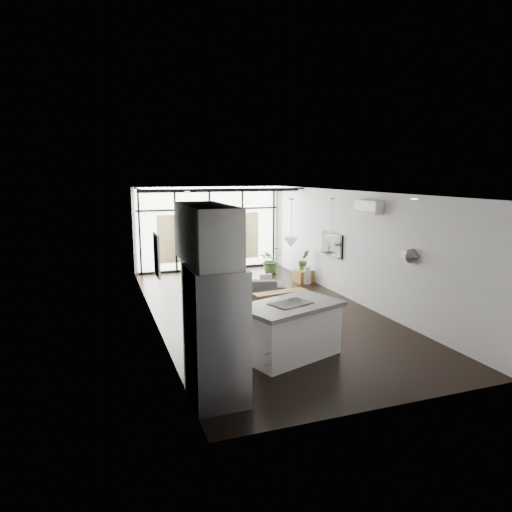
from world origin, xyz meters
TOP-DOWN VIEW (x-y plane):
  - floor at (0.00, 0.00)m, footprint 5.00×10.00m
  - ceiling at (0.00, 0.00)m, footprint 5.00×10.00m
  - wall_left at (-2.50, 0.00)m, footprint 0.02×10.00m
  - wall_right at (2.50, 0.00)m, footprint 0.02×10.00m
  - wall_back at (0.00, 5.00)m, footprint 5.00×0.02m
  - wall_front at (0.00, -5.00)m, footprint 5.00×0.02m
  - glazing at (0.00, 4.88)m, footprint 5.00×0.20m
  - skylight at (0.00, 4.00)m, footprint 4.70×1.90m
  - neighbour_building at (0.00, 4.95)m, footprint 3.50×0.02m
  - island at (-0.48, -2.87)m, footprint 2.02×1.57m
  - cooktop at (-0.48, -2.87)m, footprint 0.82×0.67m
  - fridge at (-2.12, -3.95)m, footprint 0.75×0.94m
  - appliance_column at (-2.08, -3.15)m, footprint 0.62×0.65m
  - upper_cabinets at (-2.12, -3.50)m, footprint 0.62×1.75m
  - pendant_left at (-0.40, -2.65)m, footprint 0.26×0.26m
  - pendant_right at (0.40, -2.65)m, footprint 0.26×0.26m
  - sofa at (-0.03, 0.93)m, footprint 2.04×1.08m
  - console_bench at (0.45, -0.16)m, footprint 1.39×0.50m
  - pouf at (0.05, 1.93)m, footprint 0.60×0.60m
  - crate at (2.19, 2.18)m, footprint 0.53×0.53m
  - plant_tall at (1.75, 3.74)m, footprint 1.05×1.10m
  - plant_crate at (2.19, 2.18)m, footprint 0.34×0.62m
  - milk_can at (2.20, 1.98)m, footprint 0.28×0.28m
  - bistro_set at (0.14, 4.20)m, footprint 1.70×0.75m
  - tv at (2.46, 1.00)m, footprint 0.05×1.10m
  - ac_unit at (2.38, -0.80)m, footprint 0.22×0.90m
  - framed_art at (-2.47, -0.50)m, footprint 0.04×0.70m

SIDE VIEW (x-z plane):
  - floor at x=0.00m, z-range 0.00..0.00m
  - crate at x=2.19m, z-range 0.00..0.37m
  - pouf at x=0.05m, z-range 0.00..0.42m
  - console_bench at x=0.45m, z-range 0.00..0.44m
  - milk_can at x=2.20m, z-range 0.00..0.51m
  - plant_tall at x=1.75m, z-range 0.00..0.68m
  - sofa at x=-0.03m, z-range 0.00..0.77m
  - bistro_set at x=0.14m, z-range 0.00..0.80m
  - island at x=-0.48m, z-range 0.00..0.97m
  - plant_crate at x=2.19m, z-range 0.37..0.64m
  - fridge at x=-2.12m, z-range 0.00..1.95m
  - cooktop at x=-0.48m, z-range 0.97..0.98m
  - neighbour_building at x=0.00m, z-range 0.30..1.90m
  - appliance_column at x=-2.08m, z-range 0.00..2.40m
  - tv at x=2.46m, z-range 0.98..1.62m
  - wall_left at x=-2.50m, z-range 0.00..2.80m
  - wall_right at x=2.50m, z-range 0.00..2.80m
  - wall_back at x=0.00m, z-range 0.00..2.80m
  - wall_front at x=0.00m, z-range 0.00..2.80m
  - glazing at x=0.00m, z-range 0.00..2.80m
  - framed_art at x=-2.47m, z-range 1.10..2.00m
  - pendant_left at x=-0.40m, z-range 1.93..2.11m
  - pendant_right at x=0.40m, z-range 1.93..2.11m
  - upper_cabinets at x=-2.12m, z-range 1.92..2.78m
  - ac_unit at x=2.38m, z-range 2.30..2.60m
  - skylight at x=0.00m, z-range 2.74..2.80m
  - ceiling at x=0.00m, z-range 2.80..2.80m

